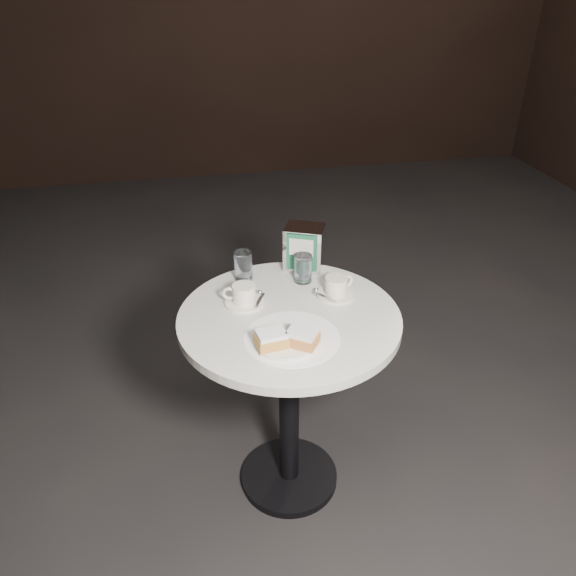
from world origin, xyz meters
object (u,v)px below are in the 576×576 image
Objects in this scene: beignet_plate at (286,340)px; napkin_dispenser at (304,247)px; coffee_cup_right at (336,288)px; water_glass_left at (243,266)px; cafe_table at (289,365)px; water_glass_right at (303,269)px; coffee_cup_left at (244,296)px.

beignet_plate is 1.21× the size of napkin_dispenser.
coffee_cup_right is 1.65× the size of water_glass_left.
cafe_table is at bearing -177.50° from coffee_cup_right.
beignet_plate is 2.05× the size of water_glass_right.
napkin_dispenser reaches higher than coffee_cup_left.
water_glass_left is 1.03× the size of water_glass_right.
napkin_dispenser reaches higher than water_glass_left.
coffee_cup_left is at bearing 109.03° from beignet_plate.
coffee_cup_left is 1.52× the size of water_glass_right.
water_glass_left reaches higher than cafe_table.
napkin_dispenser is at bearing 82.41° from coffee_cup_right.
coffee_cup_right is at bearing 48.42° from beignet_plate.
cafe_table is 0.28m from beignet_plate.
coffee_cup_right is 0.14m from water_glass_right.
water_glass_left is (-0.28, 0.17, 0.02)m from coffee_cup_right.
cafe_table is 0.30m from coffee_cup_right.
cafe_table is 4.48× the size of napkin_dispenser.
coffee_cup_right is 1.70× the size of water_glass_right.
napkin_dispenser reaches higher than beignet_plate.
cafe_table is 0.37m from water_glass_left.
cafe_table is at bearing -114.15° from water_glass_right.
beignet_plate is 0.42m from water_glass_left.
coffee_cup_right reaches higher than cafe_table.
coffee_cup_left is 0.90× the size of napkin_dispenser.
water_glass_left is 0.23m from napkin_dispenser.
beignet_plate is 0.49m from napkin_dispenser.
coffee_cup_right is at bearing -31.40° from water_glass_left.
beignet_plate is at bearing -154.77° from coffee_cup_right.
cafe_table is 7.36× the size of water_glass_left.
water_glass_left is at bearing 163.35° from water_glass_right.
beignet_plate is 0.33m from coffee_cup_right.
napkin_dispenser is at bearing 70.89° from beignet_plate.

